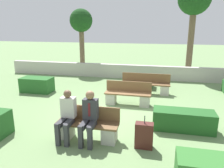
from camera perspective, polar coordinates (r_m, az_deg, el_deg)
ground_plane at (r=7.74m, az=-0.42°, el=-7.41°), size 60.00×60.00×0.00m
perimeter_wall at (r=12.58m, az=4.94°, el=3.24°), size 14.94×0.30×0.78m
bench_front at (r=5.96m, az=-6.39°, el=-11.22°), size 1.67×0.49×0.87m
bench_left_side at (r=9.87m, az=8.70°, el=-0.42°), size 2.15×0.49×0.87m
bench_right_side at (r=8.41m, az=4.16°, el=-3.17°), size 1.77×0.48×0.87m
person_seated_man at (r=5.64m, az=-5.98°, el=-7.96°), size 0.38×0.64×1.37m
person_seated_woman at (r=5.85m, az=-11.75°, el=-7.51°), size 0.38×0.64×1.35m
hedge_block_near_left at (r=10.57m, az=-19.00°, el=-0.17°), size 1.41×0.73×0.66m
hedge_block_near_right at (r=6.76m, az=18.12°, el=-8.98°), size 1.74×0.61×0.59m
hedge_block_far_right at (r=10.88m, az=7.65°, el=0.74°), size 1.12×0.73×0.58m
suitcase at (r=5.60m, az=8.36°, el=-13.17°), size 0.44×0.24×0.86m
tree_leftmost at (r=14.43m, az=-8.07°, el=15.51°), size 1.44×1.44×3.98m
tree_center_left at (r=14.00m, az=20.70°, el=19.52°), size 1.87×1.87×5.38m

